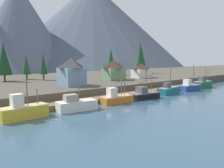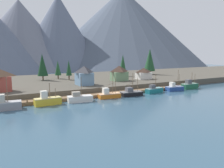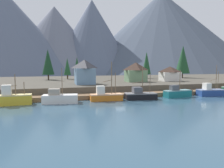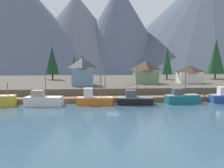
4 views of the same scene
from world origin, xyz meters
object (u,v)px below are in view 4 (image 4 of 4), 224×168
fishing_boat_white (43,100)px  house_white (189,74)px  conifer_near_right (167,61)px  conifer_mid_right (74,65)px  conifer_mid_left (52,60)px  fishing_boat_orange (94,99)px  conifer_back_left (216,56)px  house_green (146,72)px  fishing_boat_teal (182,98)px  conifer_near_left (83,64)px  fishing_boat_black (134,99)px  house_blue (83,71)px

fishing_boat_white → house_white: (37.26, 18.54, 4.00)m
conifer_near_right → conifer_mid_right: size_ratio=1.33×
house_white → conifer_mid_left: 44.23m
fishing_boat_orange → conifer_back_left: 55.34m
fishing_boat_white → house_green: (24.80, 19.00, 4.68)m
conifer_mid_left → conifer_back_left: bearing=-2.2°
conifer_mid_right → fishing_boat_orange: bearing=-81.1°
conifer_mid_left → house_green: bearing=-31.4°
house_white → conifer_back_left: bearing=44.5°
conifer_near_right → conifer_back_left: (17.43, 0.52, 1.60)m
fishing_boat_teal → conifer_near_left: (-21.07, 31.56, 6.61)m
conifer_near_left → house_white: bearing=-23.8°
fishing_boat_teal → house_green: house_green is taller
conifer_near_right → conifer_mid_left: conifer_mid_left is taller
fishing_boat_black → conifer_mid_left: (-21.19, 36.14, 8.14)m
house_white → conifer_near_right: 15.46m
fishing_boat_orange → conifer_near_right: size_ratio=0.79×
house_green → conifer_back_left: conifer_back_left is taller
house_white → fishing_boat_black: bearing=-135.9°
fishing_boat_white → conifer_near_right: conifer_near_right is taller
fishing_boat_black → conifer_mid_left: 42.68m
house_blue → conifer_mid_right: bearing=98.3°
house_blue → conifer_back_left: conifer_back_left is taller
conifer_near_left → fishing_boat_teal: bearing=-56.3°
conifer_mid_right → fishing_boat_white: bearing=-95.9°
house_green → conifer_near_left: bearing=144.0°
conifer_mid_left → conifer_mid_right: (7.12, 2.15, -1.72)m
fishing_boat_white → conifer_near_left: size_ratio=0.87×
fishing_boat_orange → house_blue: size_ratio=1.24×
house_white → conifer_mid_left: bearing=156.5°
house_blue → conifer_mid_right: 23.71m
fishing_boat_teal → house_white: 20.78m
fishing_boat_teal → conifer_mid_left: 48.20m
house_white → conifer_back_left: conifer_back_left is taller
fishing_boat_orange → conifer_back_left: bearing=41.3°
house_green → conifer_back_left: size_ratio=0.48×
house_blue → conifer_near_right: size_ratio=0.64×
conifer_back_left → fishing_boat_orange: bearing=-142.1°
house_blue → conifer_near_left: size_ratio=0.82×
fishing_boat_white → conifer_near_left: bearing=84.5°
fishing_boat_orange → conifer_near_left: 32.26m
fishing_boat_teal → house_blue: (-20.74, 14.50, 5.00)m
conifer_near_left → conifer_mid_left: (-10.21, 4.21, 1.45)m
fishing_boat_white → conifer_near_right: size_ratio=0.68×
conifer_near_right → fishing_boat_black: bearing=-117.5°
house_white → house_green: bearing=177.9°
conifer_near_left → conifer_near_right: (28.44, 1.57, 1.14)m
house_blue → conifer_near_left: (-0.33, 17.06, 1.61)m
fishing_boat_teal → conifer_mid_right: (-24.16, 37.92, 6.34)m
fishing_boat_white → conifer_mid_right: (3.98, 38.23, 6.33)m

